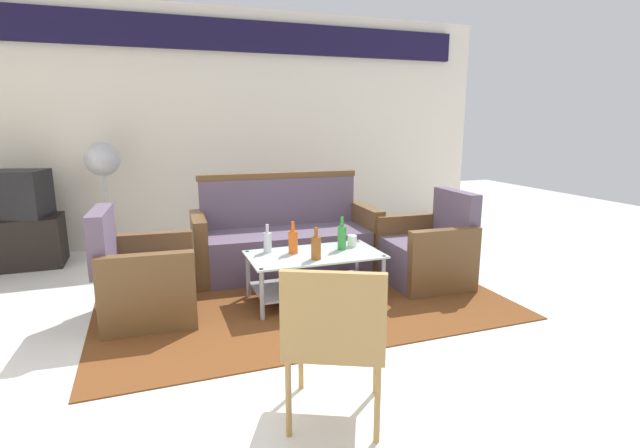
{
  "coord_description": "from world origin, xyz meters",
  "views": [
    {
      "loc": [
        -1.17,
        -3.0,
        1.49
      ],
      "look_at": [
        0.15,
        0.64,
        0.65
      ],
      "focal_mm": 26.82,
      "sensor_mm": 36.0,
      "label": 1
    }
  ],
  "objects_px": {
    "coffee_table": "(314,270)",
    "bottle_orange": "(293,241)",
    "couch": "(285,241)",
    "armchair_left": "(145,281)",
    "television": "(14,194)",
    "wicker_chair": "(335,332)",
    "tv_stand": "(21,242)",
    "pedestal_fan": "(103,166)",
    "armchair_right": "(428,253)",
    "bottle_green": "(342,237)",
    "bottle_brown": "(316,247)",
    "cup": "(352,241)",
    "bottle_clear": "(268,242)"
  },
  "relations": [
    {
      "from": "television",
      "to": "armchair_right",
      "type": "bearing_deg",
      "value": 166.53
    },
    {
      "from": "armchair_right",
      "to": "cup",
      "type": "height_order",
      "value": "armchair_right"
    },
    {
      "from": "coffee_table",
      "to": "bottle_orange",
      "type": "xyz_separation_m",
      "value": [
        -0.16,
        0.07,
        0.24
      ]
    },
    {
      "from": "coffee_table",
      "to": "bottle_clear",
      "type": "xyz_separation_m",
      "value": [
        -0.35,
        0.17,
        0.23
      ]
    },
    {
      "from": "armchair_right",
      "to": "television",
      "type": "xyz_separation_m",
      "value": [
        -3.67,
        1.89,
        0.47
      ]
    },
    {
      "from": "bottle_clear",
      "to": "pedestal_fan",
      "type": "distance_m",
      "value": 2.32
    },
    {
      "from": "armchair_left",
      "to": "bottle_brown",
      "type": "bearing_deg",
      "value": 81.93
    },
    {
      "from": "bottle_brown",
      "to": "television",
      "type": "height_order",
      "value": "television"
    },
    {
      "from": "couch",
      "to": "bottle_brown",
      "type": "bearing_deg",
      "value": 90.45
    },
    {
      "from": "armchair_right",
      "to": "armchair_left",
      "type": "bearing_deg",
      "value": 90.9
    },
    {
      "from": "bottle_brown",
      "to": "bottle_green",
      "type": "bearing_deg",
      "value": 33.2
    },
    {
      "from": "bottle_orange",
      "to": "pedestal_fan",
      "type": "height_order",
      "value": "pedestal_fan"
    },
    {
      "from": "armchair_right",
      "to": "bottle_green",
      "type": "xyz_separation_m",
      "value": [
        -0.87,
        -0.02,
        0.23
      ]
    },
    {
      "from": "tv_stand",
      "to": "pedestal_fan",
      "type": "height_order",
      "value": "pedestal_fan"
    },
    {
      "from": "wicker_chair",
      "to": "bottle_brown",
      "type": "bearing_deg",
      "value": 99.62
    },
    {
      "from": "armchair_left",
      "to": "pedestal_fan",
      "type": "relative_size",
      "value": 0.67
    },
    {
      "from": "bottle_orange",
      "to": "tv_stand",
      "type": "distance_m",
      "value": 3.04
    },
    {
      "from": "armchair_right",
      "to": "television",
      "type": "distance_m",
      "value": 4.16
    },
    {
      "from": "armchair_right",
      "to": "bottle_green",
      "type": "relative_size",
      "value": 2.97
    },
    {
      "from": "couch",
      "to": "cup",
      "type": "bearing_deg",
      "value": 119.82
    },
    {
      "from": "bottle_orange",
      "to": "television",
      "type": "relative_size",
      "value": 0.39
    },
    {
      "from": "couch",
      "to": "coffee_table",
      "type": "bearing_deg",
      "value": 92.81
    },
    {
      "from": "bottle_brown",
      "to": "bottle_clear",
      "type": "height_order",
      "value": "bottle_brown"
    },
    {
      "from": "armchair_left",
      "to": "coffee_table",
      "type": "distance_m",
      "value": 1.34
    },
    {
      "from": "armchair_left",
      "to": "television",
      "type": "xyz_separation_m",
      "value": [
        -1.21,
        1.83,
        0.47
      ]
    },
    {
      "from": "tv_stand",
      "to": "bottle_green",
      "type": "bearing_deg",
      "value": -34.2
    },
    {
      "from": "bottle_green",
      "to": "television",
      "type": "relative_size",
      "value": 0.42
    },
    {
      "from": "armchair_right",
      "to": "bottle_green",
      "type": "distance_m",
      "value": 0.9
    },
    {
      "from": "coffee_table",
      "to": "armchair_right",
      "type": "bearing_deg",
      "value": 3.06
    },
    {
      "from": "bottle_clear",
      "to": "armchair_right",
      "type": "bearing_deg",
      "value": -4.35
    },
    {
      "from": "armchair_left",
      "to": "television",
      "type": "distance_m",
      "value": 2.25
    },
    {
      "from": "armchair_left",
      "to": "armchair_right",
      "type": "xyz_separation_m",
      "value": [
        2.47,
        -0.06,
        0.0
      ]
    },
    {
      "from": "couch",
      "to": "bottle_clear",
      "type": "bearing_deg",
      "value": 65.54
    },
    {
      "from": "armchair_left",
      "to": "armchair_right",
      "type": "bearing_deg",
      "value": 92.58
    },
    {
      "from": "coffee_table",
      "to": "bottle_clear",
      "type": "distance_m",
      "value": 0.46
    },
    {
      "from": "pedestal_fan",
      "to": "wicker_chair",
      "type": "bearing_deg",
      "value": -71.24
    },
    {
      "from": "coffee_table",
      "to": "wicker_chair",
      "type": "height_order",
      "value": "wicker_chair"
    },
    {
      "from": "couch",
      "to": "bottle_orange",
      "type": "xyz_separation_m",
      "value": [
        -0.16,
        -0.79,
        0.2
      ]
    },
    {
      "from": "couch",
      "to": "bottle_green",
      "type": "height_order",
      "value": "couch"
    },
    {
      "from": "bottle_brown",
      "to": "cup",
      "type": "xyz_separation_m",
      "value": [
        0.43,
        0.26,
        -0.05
      ]
    },
    {
      "from": "pedestal_fan",
      "to": "television",
      "type": "bearing_deg",
      "value": -176.79
    },
    {
      "from": "armchair_left",
      "to": "cup",
      "type": "relative_size",
      "value": 8.5
    },
    {
      "from": "bottle_green",
      "to": "bottle_brown",
      "type": "bearing_deg",
      "value": -146.8
    },
    {
      "from": "coffee_table",
      "to": "pedestal_fan",
      "type": "relative_size",
      "value": 0.87
    },
    {
      "from": "bottle_orange",
      "to": "wicker_chair",
      "type": "bearing_deg",
      "value": -100.14
    },
    {
      "from": "bottle_green",
      "to": "armchair_left",
      "type": "bearing_deg",
      "value": 177.36
    },
    {
      "from": "couch",
      "to": "armchair_right",
      "type": "height_order",
      "value": "couch"
    },
    {
      "from": "couch",
      "to": "bottle_orange",
      "type": "bearing_deg",
      "value": 81.24
    },
    {
      "from": "couch",
      "to": "coffee_table",
      "type": "distance_m",
      "value": 0.86
    },
    {
      "from": "couch",
      "to": "television",
      "type": "distance_m",
      "value": 2.79
    }
  ]
}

